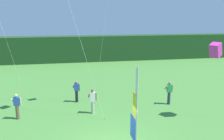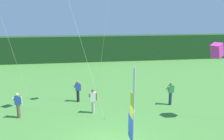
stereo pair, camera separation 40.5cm
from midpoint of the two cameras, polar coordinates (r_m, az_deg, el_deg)
name	(u,v)px [view 1 (the left image)]	position (r m, az deg, el deg)	size (l,w,h in m)	color
distant_treeline	(81,49)	(34.35, -7.75, 5.05)	(80.00, 2.40, 3.57)	#1E421E
banner_flag	(135,115)	(10.90, 4.36, -10.67)	(0.06, 1.03, 4.41)	#B7B7BC
person_near_banner	(93,100)	(16.16, -5.35, -7.22)	(0.55, 0.48, 1.70)	#B7B2A3
person_mid_field	(17,106)	(16.45, -22.33, -7.86)	(0.55, 0.48, 1.67)	brown
person_far_left	(77,91)	(18.35, -9.06, -4.88)	(0.55, 0.48, 1.67)	black
person_far_right	(169,92)	(18.13, 12.81, -5.17)	(0.55, 0.48, 1.73)	#2D334C
kite_magenta_box_2	(216,50)	(15.75, 22.73, 4.38)	(2.09, 0.98, 4.87)	brown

